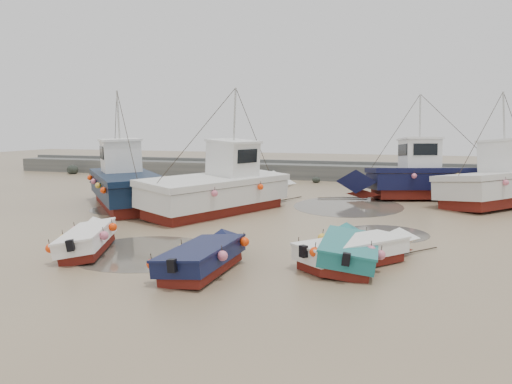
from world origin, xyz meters
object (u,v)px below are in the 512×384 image
Objects in this scene: dinghy_0 at (92,235)px; person at (210,206)px; cabin_boat_1 at (225,187)px; dinghy_1 at (208,252)px; dinghy_3 at (361,247)px; cabin_boat_2 at (427,177)px; cabin_boat_3 at (504,181)px; cabin_boat_0 at (124,182)px; dinghy_2 at (349,246)px.

person is at bearing 66.97° from dinghy_0.
cabin_boat_1 reaches higher than dinghy_0.
cabin_boat_1 is at bearing 100.06° from person.
dinghy_1 is 0.53× the size of cabin_boat_1.
dinghy_0 reaches higher than person.
dinghy_0 and dinghy_3 have the same top height.
cabin_boat_2 reaches higher than dinghy_3.
cabin_boat_1 is 6.31× the size of person.
dinghy_1 is at bearing 141.35° from cabin_boat_2.
cabin_boat_3 is at bearing 106.43° from dinghy_3.
cabin_boat_2 reaches higher than dinghy_0.
cabin_boat_0 is at bearing 133.94° from dinghy_1.
dinghy_1 is 13.63m from cabin_boat_0.
cabin_boat_1 is (-7.67, 7.72, 0.75)m from dinghy_3.
dinghy_1 is 0.52× the size of cabin_boat_2.
cabin_boat_2 is (2.59, 15.70, 0.75)m from dinghy_2.
cabin_boat_2 is at bearing 70.79° from dinghy_1.
cabin_boat_0 is (-13.61, 7.82, 0.76)m from dinghy_3.
cabin_boat_3 is (6.57, 14.29, 0.79)m from dinghy_2.
dinghy_1 is 0.98× the size of dinghy_2.
cabin_boat_0 reaches higher than dinghy_2.
dinghy_2 is at bearing 29.16° from dinghy_1.
cabin_boat_2 is (6.54, 17.82, 0.75)m from dinghy_1.
cabin_boat_1 and cabin_boat_2 have the same top height.
dinghy_3 is at bearing 98.67° from person.
dinghy_2 is at bearing -15.07° from dinghy_0.
cabin_boat_0 is 4.87m from person.
dinghy_2 is 15.39m from cabin_boat_0.
person is at bearing 174.92° from dinghy_3.
cabin_boat_0 reaches higher than dinghy_3.
dinghy_2 is (3.95, 2.12, -0.00)m from dinghy_1.
dinghy_1 is 0.63× the size of cabin_boat_0.
cabin_boat_0 is 1.05× the size of cabin_boat_3.
cabin_boat_2 is at bearing 33.49° from dinghy_0.
person is at bearing 130.12° from dinghy_2.
person is (-9.09, 9.07, -0.55)m from dinghy_3.
cabin_boat_0 is at bearing 93.80° from dinghy_0.
cabin_boat_2 is (9.87, 7.98, 0.01)m from cabin_boat_1.
cabin_boat_2 is (2.21, 15.69, 0.76)m from dinghy_3.
dinghy_0 is at bearing -176.38° from dinghy_2.
dinghy_0 is at bearing 169.49° from dinghy_1.
cabin_boat_1 is at bearing -42.76° from cabin_boat_0.
person is at bearing -121.80° from cabin_boat_3.
person is at bearing 113.96° from dinghy_1.
cabin_boat_0 is at bearing -170.03° from dinghy_3.
dinghy_3 is at bearing -71.62° from cabin_boat_0.
dinghy_0 is 0.51× the size of cabin_boat_2.
dinghy_0 is 0.61× the size of cabin_boat_0.
dinghy_3 is 15.58m from cabin_boat_3.
dinghy_2 is 15.93m from cabin_boat_2.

